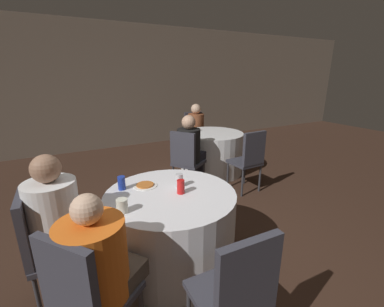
% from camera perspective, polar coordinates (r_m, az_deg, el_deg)
% --- Properties ---
extents(ground_plane, '(16.00, 16.00, 0.00)m').
position_cam_1_polar(ground_plane, '(2.62, -2.33, -23.44)').
color(ground_plane, '#382319').
extents(wall_back, '(16.00, 0.06, 2.80)m').
position_cam_1_polar(wall_back, '(6.27, -20.75, 13.44)').
color(wall_back, gray).
rests_on(wall_back, ground_plane).
extents(table_near, '(1.14, 1.14, 0.72)m').
position_cam_1_polar(table_near, '(2.43, -4.62, -16.43)').
color(table_near, silver).
rests_on(table_near, ground_plane).
extents(table_far, '(1.09, 1.09, 0.72)m').
position_cam_1_polar(table_far, '(4.58, 4.36, 0.19)').
color(table_far, white).
rests_on(table_far, ground_plane).
extents(chair_near_southwest, '(0.56, 0.56, 0.94)m').
position_cam_1_polar(chair_near_southwest, '(1.71, -22.94, -26.64)').
color(chair_near_southwest, '#383842').
rests_on(chair_near_southwest, ground_plane).
extents(chair_near_west, '(0.41, 0.41, 0.94)m').
position_cam_1_polar(chair_near_west, '(2.21, -30.15, -16.59)').
color(chair_near_west, '#383842').
rests_on(chair_near_west, ground_plane).
extents(chair_near_south, '(0.41, 0.42, 0.94)m').
position_cam_1_polar(chair_near_south, '(1.63, 9.97, -27.86)').
color(chair_near_south, '#383842').
rests_on(chair_near_south, ground_plane).
extents(chair_far_south, '(0.42, 0.42, 0.94)m').
position_cam_1_polar(chair_far_south, '(3.81, 12.64, -0.66)').
color(chair_far_south, '#383842').
rests_on(chair_far_south, ground_plane).
extents(chair_far_north, '(0.46, 0.47, 0.94)m').
position_cam_1_polar(chair_far_north, '(5.40, 0.53, 5.06)').
color(chair_far_north, '#383842').
rests_on(chair_far_north, ground_plane).
extents(chair_far_southwest, '(0.56, 0.56, 0.94)m').
position_cam_1_polar(chair_far_southwest, '(3.69, -1.43, -0.80)').
color(chair_far_southwest, '#383842').
rests_on(chair_far_southwest, ground_plane).
extents(person_black_shirt, '(0.48, 0.46, 1.15)m').
position_cam_1_polar(person_black_shirt, '(3.82, -0.24, 0.29)').
color(person_black_shirt, black).
rests_on(person_black_shirt, ground_plane).
extents(person_orange_shirt, '(0.51, 0.50, 1.11)m').
position_cam_1_polar(person_orange_shirt, '(1.77, -18.95, -23.29)').
color(person_orange_shirt, '#4C4238').
rests_on(person_orange_shirt, ground_plane).
extents(person_floral_shirt, '(0.36, 0.50, 1.13)m').
position_cam_1_polar(person_floral_shirt, '(5.24, 1.13, 4.82)').
color(person_floral_shirt, '#282828').
rests_on(person_floral_shirt, ground_plane).
extents(person_white_shirt, '(0.51, 0.35, 1.20)m').
position_cam_1_polar(person_white_shirt, '(2.17, -26.04, -14.89)').
color(person_white_shirt, black).
rests_on(person_white_shirt, ground_plane).
extents(pizza_plate_near, '(0.22, 0.22, 0.02)m').
position_cam_1_polar(pizza_plate_near, '(2.41, -10.38, -6.94)').
color(pizza_plate_near, white).
rests_on(pizza_plate_near, table_near).
extents(soda_can_silver, '(0.07, 0.07, 0.12)m').
position_cam_1_polar(soda_can_silver, '(2.34, -2.82, -5.97)').
color(soda_can_silver, silver).
rests_on(soda_can_silver, table_near).
extents(soda_can_blue, '(0.07, 0.07, 0.12)m').
position_cam_1_polar(soda_can_blue, '(2.36, -15.38, -6.34)').
color(soda_can_blue, '#1E38A5').
rests_on(soda_can_blue, table_near).
extents(soda_can_red, '(0.07, 0.07, 0.12)m').
position_cam_1_polar(soda_can_red, '(2.21, -2.51, -7.38)').
color(soda_can_red, red).
rests_on(soda_can_red, table_near).
extents(cup_near, '(0.08, 0.08, 0.11)m').
position_cam_1_polar(cup_near, '(2.00, -15.27, -11.16)').
color(cup_near, silver).
rests_on(cup_near, table_near).
extents(bottle_far, '(0.09, 0.09, 0.25)m').
position_cam_1_polar(bottle_far, '(4.47, -0.92, 6.23)').
color(bottle_far, white).
rests_on(bottle_far, table_far).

